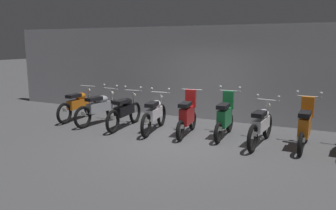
# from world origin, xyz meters

# --- Properties ---
(ground_plane) EXTENTS (80.00, 80.00, 0.00)m
(ground_plane) POSITION_xyz_m (0.00, 0.00, 0.00)
(ground_plane) COLOR #4C4C4F
(back_wall) EXTENTS (16.00, 0.30, 2.95)m
(back_wall) POSITION_xyz_m (0.00, 2.81, 1.47)
(back_wall) COLOR #ADADB2
(back_wall) RESTS_ON ground
(motorbike_slot_0) EXTENTS (0.56, 1.95, 1.03)m
(motorbike_slot_0) POSITION_xyz_m (-3.83, 0.89, 0.49)
(motorbike_slot_0) COLOR black
(motorbike_slot_0) RESTS_ON ground
(motorbike_slot_1) EXTENTS (0.59, 1.95, 1.15)m
(motorbike_slot_1) POSITION_xyz_m (-2.87, 0.71, 0.49)
(motorbike_slot_1) COLOR black
(motorbike_slot_1) RESTS_ON ground
(motorbike_slot_2) EXTENTS (0.59, 1.95, 1.15)m
(motorbike_slot_2) POSITION_xyz_m (-1.92, 0.64, 0.49)
(motorbike_slot_2) COLOR black
(motorbike_slot_2) RESTS_ON ground
(motorbike_slot_3) EXTENTS (0.58, 1.94, 1.15)m
(motorbike_slot_3) POSITION_xyz_m (-0.96, 0.66, 0.49)
(motorbike_slot_3) COLOR black
(motorbike_slot_3) RESTS_ON ground
(motorbike_slot_4) EXTENTS (0.56, 1.68, 1.18)m
(motorbike_slot_4) POSITION_xyz_m (-0.00, 0.70, 0.52)
(motorbike_slot_4) COLOR black
(motorbike_slot_4) RESTS_ON ground
(motorbike_slot_5) EXTENTS (0.59, 1.68, 1.29)m
(motorbike_slot_5) POSITION_xyz_m (0.96, 0.91, 0.53)
(motorbike_slot_5) COLOR black
(motorbike_slot_5) RESTS_ON ground
(motorbike_slot_6) EXTENTS (0.59, 1.95, 1.15)m
(motorbike_slot_6) POSITION_xyz_m (1.92, 0.64, 0.49)
(motorbike_slot_6) COLOR black
(motorbike_slot_6) RESTS_ON ground
(motorbike_slot_7) EXTENTS (0.59, 1.68, 1.29)m
(motorbike_slot_7) POSITION_xyz_m (2.87, 0.78, 0.53)
(motorbike_slot_7) COLOR black
(motorbike_slot_7) RESTS_ON ground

